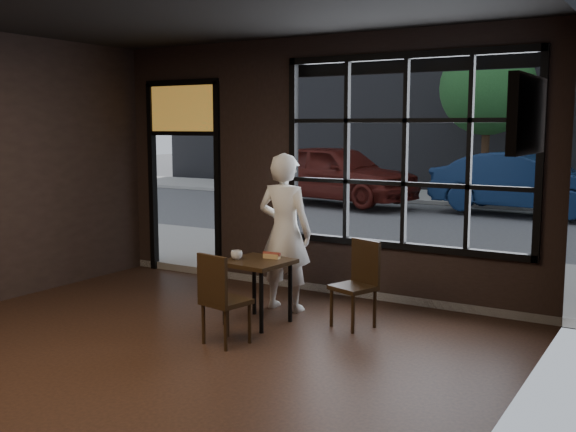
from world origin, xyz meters
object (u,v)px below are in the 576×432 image
Objects in this scene: navy_car at (525,183)px; man at (285,232)px; chair_near at (226,298)px; cafe_table at (258,292)px.

man is at bearing -177.16° from navy_car.
cafe_table is at bearing -69.77° from chair_near.
cafe_table is at bearing -176.70° from navy_car.
man reaches higher than cafe_table.
chair_near reaches higher than cafe_table.
navy_car is at bearing 91.98° from cafe_table.
navy_car is at bearing -95.93° from man.
man is (-0.16, 1.35, 0.45)m from chair_near.
chair_near is 1.44m from man.
cafe_table is 0.16× the size of navy_car.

